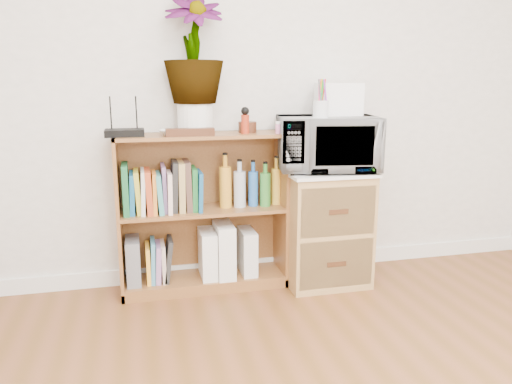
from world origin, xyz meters
name	(u,v)px	position (x,y,z in m)	size (l,w,h in m)	color
skirting_board	(254,266)	(0.00, 2.24, 0.05)	(4.00, 0.02, 0.10)	white
bookshelf	(203,213)	(-0.35, 2.10, 0.47)	(1.00, 0.30, 0.95)	brown
wicker_unit	(324,227)	(0.40, 2.02, 0.35)	(0.50, 0.45, 0.70)	#9E7542
microwave	(327,143)	(0.40, 2.02, 0.88)	(0.59, 0.40, 0.32)	silver
pen_cup	(321,109)	(0.32, 1.92, 1.09)	(0.09, 0.09, 0.10)	silver
small_appliance	(338,99)	(0.49, 2.09, 1.14)	(0.24, 0.20, 0.19)	white
router	(125,133)	(-0.78, 2.08, 0.97)	(0.21, 0.15, 0.04)	black
white_bowl	(170,132)	(-0.53, 2.07, 0.97)	(0.13, 0.13, 0.03)	silver
plant_pot	(195,119)	(-0.38, 2.12, 1.04)	(0.20, 0.20, 0.17)	silver
potted_plant	(193,50)	(-0.38, 2.12, 1.42)	(0.34, 0.34, 0.60)	#32732E
trinket_box	(190,132)	(-0.42, 2.00, 0.97)	(0.27, 0.07, 0.04)	#3B2010
kokeshi_doll	(245,124)	(-0.10, 2.06, 1.00)	(0.05, 0.05, 0.11)	#9B2913
wooden_bowl	(247,127)	(-0.07, 2.11, 0.98)	(0.11, 0.11, 0.06)	#371C0F
paint_jars	(283,128)	(0.12, 2.01, 0.98)	(0.11, 0.04, 0.06)	#CB7182
file_box	(133,261)	(-0.77, 2.10, 0.21)	(0.08, 0.22, 0.27)	slate
magazine_holder_left	(208,254)	(-0.33, 2.09, 0.22)	(0.09, 0.23, 0.29)	white
magazine_holder_mid	(224,249)	(-0.23, 2.09, 0.24)	(0.10, 0.27, 0.33)	white
magazine_holder_right	(247,251)	(-0.08, 2.09, 0.21)	(0.09, 0.22, 0.28)	silver
cookbooks	(163,189)	(-0.58, 2.10, 0.63)	(0.45, 0.20, 0.29)	#1A6235
liquor_bottles	(255,183)	(-0.02, 2.10, 0.64)	(0.46, 0.07, 0.32)	gold
lower_books	(158,261)	(-0.63, 2.10, 0.19)	(0.16, 0.19, 0.26)	#F9AC2B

